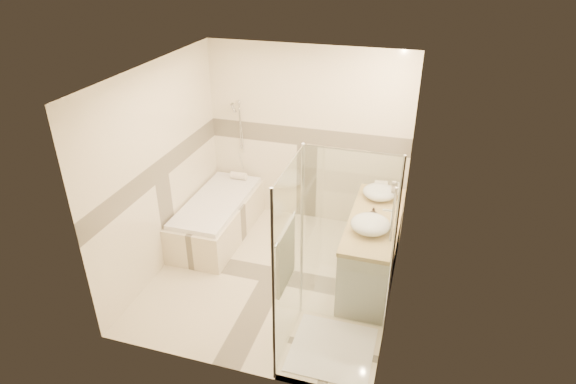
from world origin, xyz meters
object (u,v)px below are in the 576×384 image
(vessel_sink_near, at_px, (379,192))
(vessel_sink_far, at_px, (370,224))
(bathtub, at_px, (218,215))
(amenity_bottle_a, at_px, (372,217))
(vanity, at_px, (372,248))
(amenity_bottle_b, at_px, (373,214))
(shower_enclosure, at_px, (324,309))

(vessel_sink_near, height_order, vessel_sink_far, vessel_sink_far)
(bathtub, distance_m, vessel_sink_far, 2.31)
(bathtub, xyz_separation_m, amenity_bottle_a, (2.13, -0.48, 0.62))
(vanity, distance_m, amenity_bottle_b, 0.51)
(vessel_sink_near, bearing_deg, amenity_bottle_a, -90.00)
(vessel_sink_near, distance_m, amenity_bottle_a, 0.61)
(vessel_sink_far, bearing_deg, bathtub, 163.11)
(shower_enclosure, height_order, amenity_bottle_a, shower_enclosure)
(vanity, height_order, shower_enclosure, shower_enclosure)
(vessel_sink_near, xyz_separation_m, amenity_bottle_a, (0.00, -0.61, -0.00))
(amenity_bottle_a, bearing_deg, shower_enclosure, -103.41)
(amenity_bottle_b, bearing_deg, shower_enclosure, -102.76)
(vanity, distance_m, vessel_sink_far, 0.59)
(bathtub, relative_size, vessel_sink_near, 4.21)
(vessel_sink_near, relative_size, amenity_bottle_a, 2.54)
(bathtub, bearing_deg, vanity, -9.25)
(shower_enclosure, xyz_separation_m, amenity_bottle_b, (0.27, 1.20, 0.43))
(shower_enclosure, bearing_deg, vessel_sink_near, 81.17)
(vanity, bearing_deg, shower_enclosure, -102.97)
(vanity, xyz_separation_m, amenity_bottle_a, (-0.02, -0.13, 0.50))
(amenity_bottle_a, bearing_deg, amenity_bottle_b, 90.00)
(vanity, bearing_deg, vessel_sink_far, -93.85)
(bathtub, height_order, amenity_bottle_a, amenity_bottle_a)
(vessel_sink_far, height_order, amenity_bottle_b, vessel_sink_far)
(vessel_sink_far, xyz_separation_m, amenity_bottle_a, (0.00, 0.17, -0.01))
(vanity, xyz_separation_m, vessel_sink_near, (-0.02, 0.49, 0.50))
(vessel_sink_near, relative_size, amenity_bottle_b, 2.52)
(bathtub, height_order, vanity, vanity)
(vessel_sink_near, bearing_deg, amenity_bottle_b, -90.00)
(bathtub, relative_size, shower_enclosure, 0.83)
(vessel_sink_far, bearing_deg, amenity_bottle_b, 90.00)
(bathtub, bearing_deg, vessel_sink_far, -16.89)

